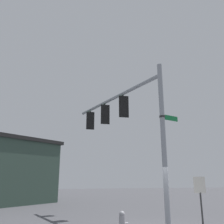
# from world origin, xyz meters

# --- Properties ---
(signal_pole) EXTENTS (0.22, 0.22, 7.14)m
(signal_pole) POSITION_xyz_m (0.00, 0.00, 3.57)
(signal_pole) COLOR gray
(signal_pole) RESTS_ON ground
(mast_arm) EXTENTS (2.95, 7.66, 0.19)m
(mast_arm) POSITION_xyz_m (-1.39, 3.80, 6.61)
(mast_arm) COLOR gray
(traffic_light_nearest_pole) EXTENTS (0.54, 0.49, 1.31)m
(traffic_light_nearest_pole) POSITION_xyz_m (-1.02, 2.82, 5.82)
(traffic_light_nearest_pole) COLOR black
(traffic_light_mid_inner) EXTENTS (0.54, 0.49, 1.31)m
(traffic_light_mid_inner) POSITION_xyz_m (-1.71, 4.68, 5.82)
(traffic_light_mid_inner) COLOR black
(traffic_light_mid_outer) EXTENTS (0.54, 0.49, 1.31)m
(traffic_light_mid_outer) POSITION_xyz_m (-2.39, 6.55, 5.82)
(traffic_light_mid_outer) COLOR black
(street_name_sign) EXTENTS (1.01, 0.47, 0.22)m
(street_name_sign) POSITION_xyz_m (0.26, 0.09, 4.65)
(street_name_sign) COLOR #147238
(fire_hydrant) EXTENTS (0.35, 0.24, 0.82)m
(fire_hydrant) POSITION_xyz_m (-1.78, 0.29, 0.42)
(fire_hydrant) COLOR #99999E
(fire_hydrant) RESTS_ON ground
(historical_marker) EXTENTS (0.60, 0.08, 2.13)m
(historical_marker) POSITION_xyz_m (2.34, 1.39, 1.40)
(historical_marker) COLOR #333333
(historical_marker) RESTS_ON ground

